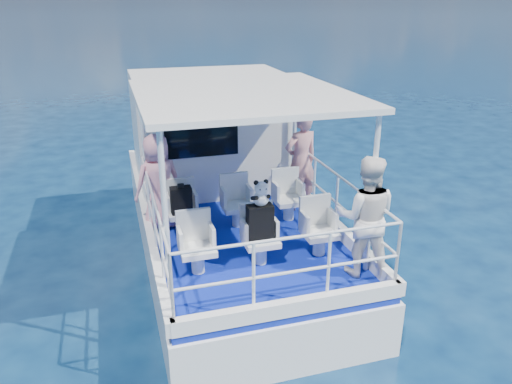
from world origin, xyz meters
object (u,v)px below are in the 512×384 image
at_px(passenger_stbd_aft, 365,217).
at_px(panda, 261,193).
at_px(passenger_port_fwd, 158,182).
at_px(backpack_center, 260,223).

xyz_separation_m(passenger_stbd_aft, panda, (-1.26, 0.60, 0.25)).
relative_size(passenger_port_fwd, passenger_stbd_aft, 0.93).
xyz_separation_m(passenger_port_fwd, backpack_center, (1.19, -1.65, -0.14)).
bearing_deg(passenger_stbd_aft, backpack_center, 0.68).
bearing_deg(passenger_stbd_aft, passenger_port_fwd, -16.49).
relative_size(passenger_stbd_aft, panda, 4.62).
xyz_separation_m(backpack_center, panda, (0.01, 0.00, 0.45)).
bearing_deg(panda, passenger_port_fwd, 126.20).
height_order(passenger_stbd_aft, panda, passenger_stbd_aft).
bearing_deg(passenger_port_fwd, panda, 109.71).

